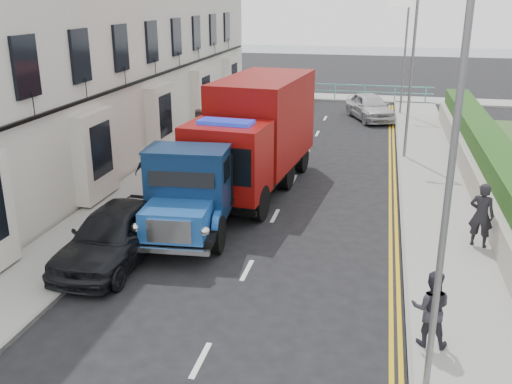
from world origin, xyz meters
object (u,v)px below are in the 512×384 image
at_px(lamp_mid, 409,67).
at_px(bedford_lorry, 190,197).
at_px(parked_car_front, 115,234).
at_px(pedestrian_east_near, 481,215).
at_px(red_lorry, 257,132).
at_px(lamp_far, 403,47).
at_px(lamp_near, 441,183).

distance_m(lamp_mid, bedford_lorry, 12.29).
relative_size(parked_car_front, pedestrian_east_near, 2.48).
relative_size(bedford_lorry, red_lorry, 0.75).
xyz_separation_m(lamp_far, bedford_lorry, (-6.31, -20.19, -2.74)).
bearing_deg(lamp_far, lamp_mid, -90.00).
height_order(red_lorry, parked_car_front, red_lorry).
bearing_deg(lamp_mid, lamp_far, 90.00).
xyz_separation_m(parked_car_front, pedestrian_east_near, (9.70, 2.90, 0.27)).
height_order(lamp_mid, parked_car_front, lamp_mid).
xyz_separation_m(lamp_far, pedestrian_east_near, (1.92, -19.31, -2.95)).
bearing_deg(lamp_far, bedford_lorry, -107.35).
height_order(parked_car_front, pedestrian_east_near, pedestrian_east_near).
bearing_deg(lamp_near, lamp_far, 90.00).
relative_size(bedford_lorry, pedestrian_east_near, 3.20).
relative_size(lamp_mid, red_lorry, 0.89).
distance_m(lamp_far, parked_car_front, 23.75).
bearing_deg(lamp_far, parked_car_front, -109.30).
relative_size(lamp_mid, parked_car_front, 1.52).
distance_m(lamp_near, pedestrian_east_near, 7.56).
distance_m(red_lorry, parked_car_front, 7.46).
height_order(red_lorry, pedestrian_east_near, red_lorry).
bearing_deg(lamp_near, bedford_lorry, 137.36).
bearing_deg(lamp_near, pedestrian_east_near, 73.97).
distance_m(lamp_far, red_lorry, 16.31).
bearing_deg(bedford_lorry, parked_car_front, -130.49).
height_order(bedford_lorry, red_lorry, red_lorry).
bearing_deg(red_lorry, bedford_lorry, -94.85).
relative_size(lamp_mid, lamp_far, 1.00).
xyz_separation_m(lamp_near, red_lorry, (-5.40, 10.72, -1.86)).
bearing_deg(lamp_mid, red_lorry, -135.64).
height_order(lamp_near, bedford_lorry, lamp_near).
xyz_separation_m(lamp_mid, parked_car_front, (-7.78, -12.21, -3.21)).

